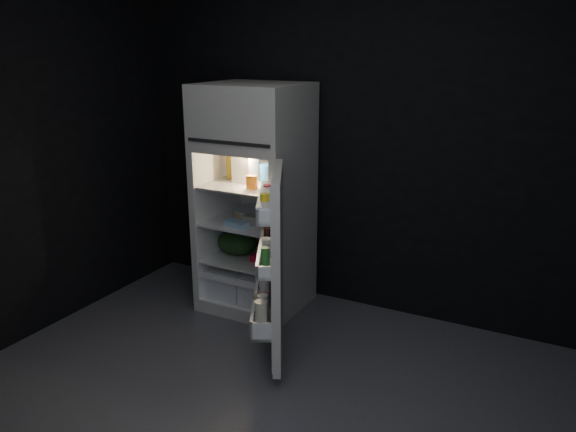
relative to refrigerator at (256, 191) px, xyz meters
The scene contains 17 objects.
floor 1.82m from the refrigerator, 58.84° to the right, with size 4.00×3.40×0.00m, color #515157.
wall_back 0.97m from the refrigerator, 25.41° to the left, with size 4.00×0.00×2.70m, color black.
refrigerator is the anchor object (origin of this frame).
fridge_door 0.94m from the refrigerator, 52.38° to the right, with size 0.50×0.73×1.22m.
milk_jug 0.21m from the refrigerator, 153.85° to the right, with size 0.15×0.15×0.24m, color white.
mayo_jar 0.16m from the refrigerator, 28.72° to the left, with size 0.11×0.11×0.14m, color #1D55A0.
jam_jar 0.28m from the refrigerator, 13.35° to the right, with size 0.11×0.11×0.13m, color black.
amber_bottle 0.30m from the refrigerator, behind, with size 0.08×0.08×0.22m, color #B6881D.
small_carton 0.24m from the refrigerator, 67.06° to the right, with size 0.08×0.06×0.10m, color orange.
egg_carton 0.26m from the refrigerator, 51.13° to the right, with size 0.26×0.10×0.07m, color gray.
pie 0.24m from the refrigerator, 133.97° to the left, with size 0.30×0.30×0.04m, color tan.
flat_package 0.32m from the refrigerator, 98.84° to the right, with size 0.20×0.10×0.04m, color #86AFD0.
wrapped_pkg 0.33m from the refrigerator, 26.88° to the left, with size 0.12×0.10×0.05m, color beige.
produce_bag 0.46m from the refrigerator, 156.95° to the right, with size 0.33×0.28×0.20m, color #193815.
yogurt_tray 0.54m from the refrigerator, 33.00° to the right, with size 0.25×0.14×0.05m, color #B10F26.
small_can_red 0.51m from the refrigerator, 45.13° to the left, with size 0.06×0.06×0.09m, color #B10F26.
small_can_silver 0.55m from the refrigerator, 13.02° to the left, with size 0.07×0.07×0.09m, color silver.
Camera 1 is at (1.40, -2.33, 2.05)m, focal length 35.00 mm.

